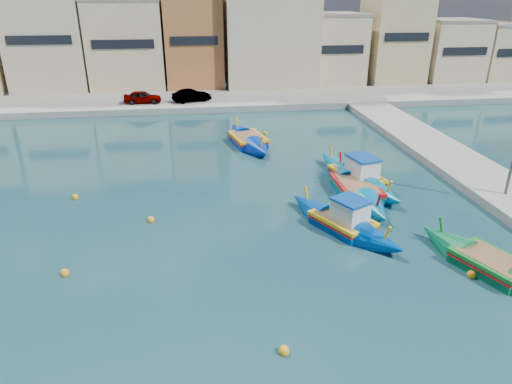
{
  "coord_description": "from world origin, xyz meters",
  "views": [
    {
      "loc": [
        1.25,
        -14.35,
        10.4
      ],
      "look_at": [
        4.0,
        6.0,
        1.4
      ],
      "focal_mm": 32.0,
      "sensor_mm": 36.0,
      "label": 1
    }
  ],
  "objects_px": {
    "luzzu_turquoise_cabin": "(357,178)",
    "luzzu_blue_cabin": "(343,223)",
    "luzzu_green": "(248,141)",
    "church_block": "(268,12)",
    "luzzu_cyan_south": "(490,266)",
    "luzzu_cyan_mid": "(356,190)"
  },
  "relations": [
    {
      "from": "church_block",
      "to": "luzzu_turquoise_cabin",
      "type": "distance_m",
      "value": 31.38
    },
    {
      "from": "luzzu_cyan_mid",
      "to": "luzzu_cyan_south",
      "type": "xyz_separation_m",
      "value": [
        2.84,
        -8.09,
        -0.03
      ]
    },
    {
      "from": "luzzu_blue_cabin",
      "to": "luzzu_cyan_mid",
      "type": "height_order",
      "value": "luzzu_blue_cabin"
    },
    {
      "from": "luzzu_green",
      "to": "luzzu_cyan_south",
      "type": "xyz_separation_m",
      "value": [
        7.76,
        -18.05,
        -0.03
      ]
    },
    {
      "from": "luzzu_cyan_mid",
      "to": "luzzu_green",
      "type": "bearing_deg",
      "value": 116.26
    },
    {
      "from": "luzzu_blue_cabin",
      "to": "luzzu_green",
      "type": "relative_size",
      "value": 0.87
    },
    {
      "from": "luzzu_turquoise_cabin",
      "to": "luzzu_cyan_south",
      "type": "relative_size",
      "value": 1.21
    },
    {
      "from": "luzzu_blue_cabin",
      "to": "luzzu_cyan_mid",
      "type": "bearing_deg",
      "value": 62.4
    },
    {
      "from": "luzzu_cyan_south",
      "to": "luzzu_turquoise_cabin",
      "type": "bearing_deg",
      "value": 102.98
    },
    {
      "from": "luzzu_blue_cabin",
      "to": "luzzu_green",
      "type": "height_order",
      "value": "luzzu_blue_cabin"
    },
    {
      "from": "luzzu_turquoise_cabin",
      "to": "luzzu_cyan_mid",
      "type": "height_order",
      "value": "luzzu_turquoise_cabin"
    },
    {
      "from": "luzzu_turquoise_cabin",
      "to": "luzzu_blue_cabin",
      "type": "bearing_deg",
      "value": -115.41
    },
    {
      "from": "luzzu_blue_cabin",
      "to": "luzzu_cyan_mid",
      "type": "relative_size",
      "value": 0.84
    },
    {
      "from": "luzzu_blue_cabin",
      "to": "luzzu_turquoise_cabin",
      "type": "bearing_deg",
      "value": 64.59
    },
    {
      "from": "church_block",
      "to": "luzzu_cyan_mid",
      "type": "relative_size",
      "value": 2.21
    },
    {
      "from": "church_block",
      "to": "luzzu_cyan_south",
      "type": "relative_size",
      "value": 2.6
    },
    {
      "from": "luzzu_green",
      "to": "luzzu_turquoise_cabin",
      "type": "bearing_deg",
      "value": -56.46
    },
    {
      "from": "church_block",
      "to": "luzzu_green",
      "type": "bearing_deg",
      "value": -102.76
    },
    {
      "from": "luzzu_cyan_mid",
      "to": "luzzu_green",
      "type": "distance_m",
      "value": 11.11
    },
    {
      "from": "luzzu_turquoise_cabin",
      "to": "church_block",
      "type": "bearing_deg",
      "value": 91.0
    },
    {
      "from": "church_block",
      "to": "luzzu_green",
      "type": "height_order",
      "value": "church_block"
    },
    {
      "from": "luzzu_green",
      "to": "luzzu_cyan_mid",
      "type": "bearing_deg",
      "value": -63.74
    }
  ]
}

